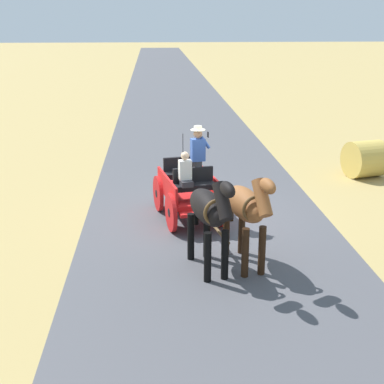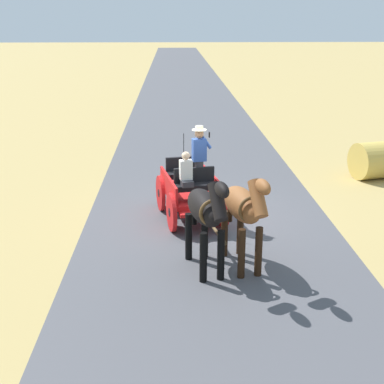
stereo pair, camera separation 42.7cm
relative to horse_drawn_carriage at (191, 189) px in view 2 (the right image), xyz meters
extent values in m
plane|color=tan|center=(-0.45, -0.25, -0.82)|extent=(200.00, 200.00, 0.00)
cube|color=#4C4C51|center=(-0.45, -0.25, -0.81)|extent=(6.32, 160.00, 0.01)
cube|color=red|center=(0.02, -0.08, -0.16)|extent=(1.60, 2.39, 0.12)
cube|color=red|center=(-0.54, -0.19, 0.12)|extent=(0.46, 2.06, 0.44)
cube|color=red|center=(0.58, 0.03, 0.12)|extent=(0.46, 2.06, 0.44)
cube|color=red|center=(-0.21, 1.12, -0.26)|extent=(1.11, 0.44, 0.08)
cube|color=red|center=(0.25, -1.26, -0.34)|extent=(0.74, 0.33, 0.06)
cube|color=black|center=(-0.10, 0.51, 0.22)|extent=(1.07, 0.55, 0.14)
cube|color=black|center=(-0.06, 0.34, 0.44)|extent=(1.02, 0.27, 0.44)
cube|color=black|center=(0.11, -0.57, 0.22)|extent=(1.07, 0.55, 0.14)
cube|color=black|center=(0.15, -0.74, 0.44)|extent=(1.02, 0.27, 0.44)
cylinder|color=red|center=(-0.77, 0.55, -0.34)|extent=(0.28, 0.96, 0.96)
cylinder|color=black|center=(-0.77, 0.55, -0.34)|extent=(0.16, 0.23, 0.21)
cylinder|color=red|center=(0.51, 0.80, -0.34)|extent=(0.28, 0.96, 0.96)
cylinder|color=black|center=(0.51, 0.80, -0.34)|extent=(0.16, 0.23, 0.21)
cylinder|color=red|center=(-0.47, -0.96, -0.34)|extent=(0.28, 0.96, 0.96)
cylinder|color=black|center=(-0.47, -0.96, -0.34)|extent=(0.16, 0.23, 0.21)
cylinder|color=red|center=(0.80, -0.71, -0.34)|extent=(0.28, 0.96, 0.96)
cylinder|color=black|center=(0.80, -0.71, -0.34)|extent=(0.16, 0.23, 0.21)
cylinder|color=brown|center=(-0.40, 2.08, -0.21)|extent=(0.45, 1.98, 0.07)
cylinder|color=black|center=(0.20, 0.57, 0.92)|extent=(0.02, 0.02, 1.30)
cylinder|color=#2D2D33|center=(-0.19, 0.21, 0.35)|extent=(0.22, 0.22, 0.90)
cube|color=#2D4C99|center=(-0.19, 0.21, 1.08)|extent=(0.38, 0.28, 0.56)
sphere|color=#9E7051|center=(-0.19, 0.21, 1.48)|extent=(0.22, 0.22, 0.22)
cylinder|color=beige|center=(-0.19, 0.21, 1.58)|extent=(0.36, 0.36, 0.01)
cylinder|color=beige|center=(-0.19, 0.21, 1.63)|extent=(0.20, 0.20, 0.10)
cylinder|color=#2D4C99|center=(-0.38, 0.22, 1.26)|extent=(0.27, 0.13, 0.32)
cube|color=black|center=(-0.44, 0.23, 1.46)|extent=(0.03, 0.07, 0.14)
cube|color=#2D2D33|center=(0.13, 0.68, 0.36)|extent=(0.34, 0.37, 0.14)
cube|color=silver|center=(0.15, 0.56, 0.67)|extent=(0.33, 0.25, 0.48)
sphere|color=beige|center=(0.15, 0.56, 1.02)|extent=(0.20, 0.20, 0.20)
ellipsoid|color=brown|center=(-0.95, 2.79, 0.55)|extent=(0.89, 1.65, 0.64)
cylinder|color=black|center=(-1.24, 3.28, -0.29)|extent=(0.15, 0.15, 1.05)
cylinder|color=black|center=(-0.89, 3.36, -0.29)|extent=(0.15, 0.15, 1.05)
cylinder|color=black|center=(-1.00, 2.21, -0.29)|extent=(0.15, 0.15, 1.05)
cylinder|color=black|center=(-0.65, 2.29, -0.29)|extent=(0.15, 0.15, 1.05)
cylinder|color=brown|center=(-1.13, 3.61, 0.95)|extent=(0.40, 0.69, 0.73)
ellipsoid|color=brown|center=(-1.18, 3.82, 1.26)|extent=(0.33, 0.58, 0.28)
cube|color=black|center=(-1.13, 3.59, 0.99)|extent=(0.17, 0.50, 0.56)
cylinder|color=black|center=(-0.78, 2.06, 0.25)|extent=(0.11, 0.11, 0.70)
torus|color=brown|center=(-1.07, 3.32, 0.63)|extent=(0.55, 0.19, 0.55)
ellipsoid|color=black|center=(-0.16, 2.94, 0.55)|extent=(0.91, 1.65, 0.64)
cylinder|color=black|center=(-0.47, 3.43, -0.29)|extent=(0.15, 0.15, 1.05)
cylinder|color=black|center=(-0.12, 3.51, -0.29)|extent=(0.15, 0.15, 1.05)
cylinder|color=black|center=(-0.21, 2.37, -0.29)|extent=(0.15, 0.15, 1.05)
cylinder|color=black|center=(0.14, 2.45, -0.29)|extent=(0.15, 0.15, 1.05)
cylinder|color=black|center=(-0.36, 3.76, 0.95)|extent=(0.40, 0.69, 0.73)
ellipsoid|color=black|center=(-0.41, 3.97, 1.26)|extent=(0.34, 0.58, 0.28)
cube|color=black|center=(-0.36, 3.74, 0.99)|extent=(0.18, 0.50, 0.56)
cylinder|color=black|center=(0.01, 2.22, 0.25)|extent=(0.11, 0.11, 0.70)
torus|color=brown|center=(-0.29, 3.47, 0.63)|extent=(0.55, 0.20, 0.55)
cylinder|color=gold|center=(-5.99, -3.46, -0.22)|extent=(1.36, 1.44, 1.20)
camera|label=1|loc=(0.89, 13.10, 4.22)|focal=50.26mm
camera|label=2|loc=(0.46, 13.13, 4.22)|focal=50.26mm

